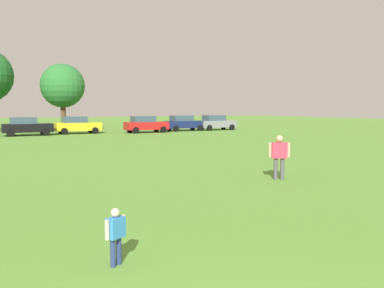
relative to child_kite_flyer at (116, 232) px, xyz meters
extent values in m
plane|color=#568C33|center=(-0.08, 25.66, -0.56)|extent=(160.00, 160.00, 0.00)
cylinder|color=navy|center=(-0.06, -0.04, -0.33)|extent=(0.09, 0.09, 0.46)
cylinder|color=navy|center=(0.06, 0.04, -0.33)|extent=(0.09, 0.09, 0.46)
cube|color=#337FCC|center=(0.00, 0.00, 0.07)|extent=(0.35, 0.31, 0.33)
cylinder|color=beige|center=(-0.16, -0.10, 0.07)|extent=(0.07, 0.07, 0.31)
cylinder|color=beige|center=(0.16, 0.10, 0.07)|extent=(0.07, 0.07, 0.31)
sphere|color=beige|center=(0.00, 0.00, 0.31)|extent=(0.14, 0.14, 0.14)
cylinder|color=#4C4C51|center=(7.42, 5.19, -0.18)|extent=(0.14, 0.14, 0.77)
cylinder|color=#4C4C51|center=(7.62, 5.06, -0.18)|extent=(0.14, 0.14, 0.77)
cube|color=#D8334C|center=(7.52, 5.13, 0.48)|extent=(0.59, 0.52, 0.55)
cylinder|color=tan|center=(7.25, 5.30, 0.50)|extent=(0.11, 0.11, 0.51)
cylinder|color=tan|center=(7.79, 4.96, 0.50)|extent=(0.11, 0.11, 0.51)
sphere|color=tan|center=(7.52, 5.13, 0.89)|extent=(0.24, 0.24, 0.24)
cube|color=black|center=(2.23, 33.95, 0.14)|extent=(4.30, 1.80, 0.76)
cube|color=#334756|center=(1.88, 33.95, 0.82)|extent=(2.24, 1.58, 0.60)
cylinder|color=black|center=(3.69, 34.85, -0.24)|extent=(0.64, 0.22, 0.64)
cylinder|color=black|center=(3.69, 33.05, -0.24)|extent=(0.64, 0.22, 0.64)
cylinder|color=black|center=(0.76, 34.85, -0.24)|extent=(0.64, 0.22, 0.64)
cylinder|color=black|center=(0.76, 33.05, -0.24)|extent=(0.64, 0.22, 0.64)
cube|color=yellow|center=(6.88, 34.62, 0.14)|extent=(4.30, 1.80, 0.76)
cube|color=#334756|center=(6.54, 34.62, 0.82)|extent=(2.24, 1.58, 0.60)
cylinder|color=black|center=(8.34, 35.52, -0.24)|extent=(0.64, 0.22, 0.64)
cylinder|color=black|center=(8.34, 33.72, -0.24)|extent=(0.64, 0.22, 0.64)
cylinder|color=black|center=(5.42, 35.52, -0.24)|extent=(0.64, 0.22, 0.64)
cylinder|color=black|center=(5.42, 33.72, -0.24)|extent=(0.64, 0.22, 0.64)
cube|color=red|center=(13.44, 33.18, 0.14)|extent=(4.30, 1.80, 0.76)
cube|color=#334756|center=(13.10, 33.18, 0.82)|extent=(2.24, 1.58, 0.60)
cylinder|color=black|center=(14.91, 34.08, -0.24)|extent=(0.64, 0.22, 0.64)
cylinder|color=black|center=(14.91, 32.28, -0.24)|extent=(0.64, 0.22, 0.64)
cylinder|color=black|center=(11.98, 34.08, -0.24)|extent=(0.64, 0.22, 0.64)
cylinder|color=black|center=(11.98, 32.28, -0.24)|extent=(0.64, 0.22, 0.64)
cube|color=#141E4C|center=(18.37, 34.40, 0.14)|extent=(4.30, 1.80, 0.76)
cube|color=#334756|center=(18.03, 34.40, 0.82)|extent=(2.24, 1.58, 0.60)
cylinder|color=black|center=(19.83, 35.30, -0.24)|extent=(0.64, 0.22, 0.64)
cylinder|color=black|center=(19.83, 33.50, -0.24)|extent=(0.64, 0.22, 0.64)
cylinder|color=black|center=(16.91, 35.30, -0.24)|extent=(0.64, 0.22, 0.64)
cylinder|color=black|center=(16.91, 33.50, -0.24)|extent=(0.64, 0.22, 0.64)
cube|color=slate|center=(22.29, 34.08, 0.14)|extent=(4.30, 1.80, 0.76)
cube|color=#334756|center=(21.94, 34.08, 0.82)|extent=(2.24, 1.58, 0.60)
cylinder|color=black|center=(23.75, 34.98, -0.24)|extent=(0.64, 0.22, 0.64)
cylinder|color=black|center=(23.75, 33.18, -0.24)|extent=(0.64, 0.22, 0.64)
cylinder|color=black|center=(20.82, 34.98, -0.24)|extent=(0.64, 0.22, 0.64)
cylinder|color=black|center=(20.82, 33.18, -0.24)|extent=(0.64, 0.22, 0.64)
cylinder|color=brown|center=(6.25, 38.55, 0.88)|extent=(0.53, 0.53, 2.88)
sphere|color=#286B2D|center=(6.25, 38.55, 4.25)|extent=(4.55, 4.55, 4.55)
camera|label=1|loc=(-1.92, -6.34, 1.98)|focal=38.87mm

